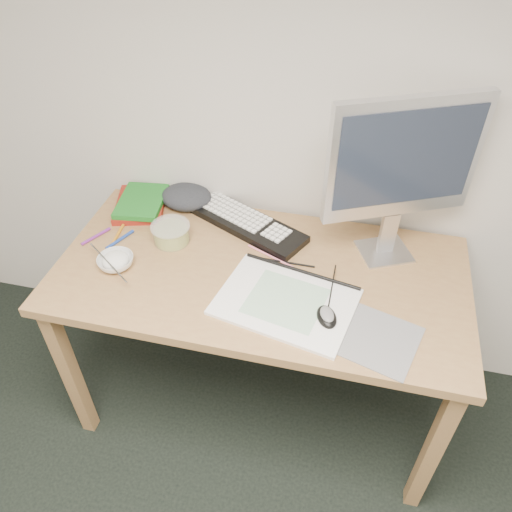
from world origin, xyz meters
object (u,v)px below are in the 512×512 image
at_px(desk, 260,288).
at_px(rice_bowl, 116,262).
at_px(monitor, 403,163).
at_px(keyboard, 248,224).
at_px(sketchpad, 286,302).

relative_size(desk, rice_bowl, 11.34).
height_order(monitor, rice_bowl, monitor).
bearing_deg(keyboard, monitor, 22.64).
xyz_separation_m(sketchpad, monitor, (0.29, 0.33, 0.36)).
relative_size(sketchpad, rice_bowl, 3.43).
relative_size(sketchpad, monitor, 0.73).
xyz_separation_m(sketchpad, rice_bowl, (-0.60, 0.04, 0.01)).
relative_size(monitor, rice_bowl, 4.68).
distance_m(desk, monitor, 0.63).
xyz_separation_m(desk, rice_bowl, (-0.49, -0.09, 0.10)).
bearing_deg(sketchpad, rice_bowl, -172.14).
height_order(keyboard, rice_bowl, rice_bowl).
height_order(desk, keyboard, keyboard).
bearing_deg(rice_bowl, desk, 10.60).
bearing_deg(desk, monitor, 25.75).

